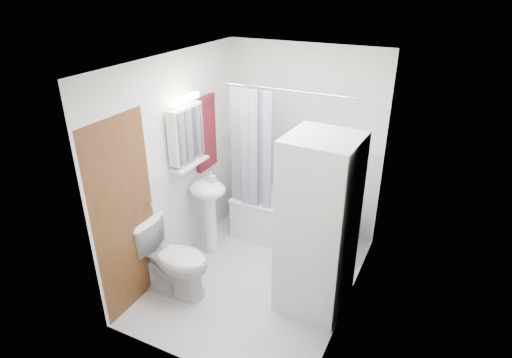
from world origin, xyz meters
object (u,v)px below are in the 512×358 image
at_px(toilet, 173,259).
at_px(washer_dryer, 317,227).
at_px(bathtub, 290,218).
at_px(sink, 208,201).

bearing_deg(toilet, washer_dryer, -73.18).
bearing_deg(bathtub, washer_dryer, -56.76).
xyz_separation_m(bathtub, toilet, (-0.74, -1.48, 0.11)).
bearing_deg(sink, bathtub, 41.81).
bearing_deg(washer_dryer, bathtub, 126.21).
relative_size(sink, toilet, 1.26).
distance_m(bathtub, washer_dryer, 1.35).
height_order(bathtub, washer_dryer, washer_dryer).
height_order(sink, washer_dryer, washer_dryer).
relative_size(bathtub, toilet, 1.72).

